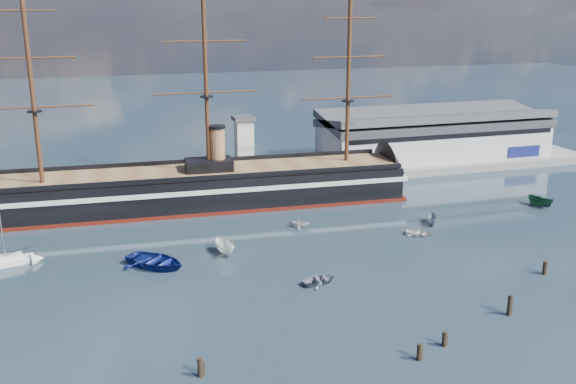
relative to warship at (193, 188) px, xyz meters
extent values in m
plane|color=#1E2D3A|center=(11.62, -20.00, -4.04)|extent=(600.00, 600.00, 0.00)
cube|color=slate|center=(21.62, 16.00, -4.04)|extent=(180.00, 18.00, 2.00)
cube|color=#B7BABC|center=(69.62, 20.00, 2.96)|extent=(62.00, 20.00, 10.00)
cube|color=#3F4247|center=(69.62, 20.00, 8.56)|extent=(63.00, 21.00, 2.00)
cube|color=silver|center=(14.62, 13.00, 4.96)|extent=(4.00, 4.00, 14.00)
cube|color=#3F4247|center=(14.62, 13.00, 12.46)|extent=(5.00, 5.00, 1.00)
cube|color=black|center=(1.73, 0.00, -0.04)|extent=(88.70, 20.48, 7.00)
cube|color=silver|center=(1.73, 0.00, 1.16)|extent=(90.71, 20.82, 1.00)
cube|color=#51140B|center=(1.73, 0.00, -3.69)|extent=(90.71, 20.78, 0.90)
cone|color=black|center=(48.23, 0.00, -0.34)|extent=(11.79, 16.22, 15.68)
cube|color=brown|center=(1.73, 0.00, 3.56)|extent=(88.64, 19.20, 0.40)
cube|color=black|center=(3.73, 0.00, 4.96)|extent=(10.29, 6.50, 2.50)
cylinder|color=#AC7246|center=(5.73, 0.00, 8.46)|extent=(3.20, 3.20, 9.00)
cylinder|color=#381E0F|center=(-30.27, 0.00, 22.76)|extent=(0.90, 0.90, 38.00)
cylinder|color=#381E0F|center=(3.73, 0.00, 24.76)|extent=(0.90, 0.90, 42.00)
cylinder|color=#381E0F|center=(35.73, 0.00, 21.76)|extent=(0.90, 0.90, 36.00)
cube|color=silver|center=(-34.95, -23.76, -3.50)|extent=(8.39, 4.23, 1.07)
cube|color=silver|center=(-34.95, -23.76, -2.64)|extent=(4.58, 2.70, 0.86)
cylinder|color=#B2B2B7|center=(-35.49, -23.76, 2.95)|extent=(0.17, 0.17, 11.82)
imported|color=white|center=(0.90, -29.91, -4.04)|extent=(8.02, 3.90, 3.08)
imported|color=gray|center=(12.70, -46.27, -4.04)|extent=(2.22, 3.87, 1.70)
imported|color=gray|center=(43.88, -26.32, -4.04)|extent=(6.25, 4.43, 2.35)
imported|color=silver|center=(17.81, -20.11, -4.04)|extent=(5.50, 6.78, 2.30)
imported|color=silver|center=(38.13, -31.31, -4.04)|extent=(3.16, 3.22, 1.51)
imported|color=#1B4730|center=(72.17, -22.63, -4.04)|extent=(7.46, 4.72, 2.80)
imported|color=navy|center=(-11.39, -32.03, -4.04)|extent=(6.67, 6.74, 3.16)
cylinder|color=black|center=(-9.76, -66.98, -4.04)|extent=(0.64, 0.64, 3.12)
cylinder|color=black|center=(21.45, -69.18, -4.04)|extent=(0.64, 0.64, 2.73)
cylinder|color=black|center=(34.66, -64.26, -4.04)|extent=(0.64, 0.64, 3.75)
cylinder|color=black|center=(48.93, -53.64, -4.04)|extent=(0.64, 0.64, 2.96)
cylinder|color=black|center=(16.74, -71.27, -4.04)|extent=(0.64, 0.64, 2.92)
camera|label=1|loc=(-19.39, -133.73, 38.30)|focal=40.00mm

